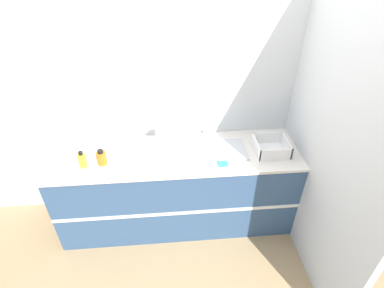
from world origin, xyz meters
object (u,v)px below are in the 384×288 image
(paper_towel_roll, at_px, (163,137))
(bottle_amber, at_px, (102,158))
(sink, at_px, (215,150))
(bottle_yellow, at_px, (82,160))
(dish_rack, at_px, (271,148))

(paper_towel_roll, distance_m, bottle_amber, 0.59)
(sink, distance_m, bottle_yellow, 1.23)
(bottle_yellow, height_order, bottle_amber, bottle_yellow)
(dish_rack, height_order, bottle_amber, bottle_amber)
(paper_towel_roll, relative_size, bottle_yellow, 1.74)
(bottle_amber, bearing_deg, dish_rack, 1.54)
(paper_towel_roll, relative_size, dish_rack, 0.93)
(sink, xyz_separation_m, bottle_yellow, (-1.22, -0.13, 0.06))
(paper_towel_roll, height_order, bottle_amber, paper_towel_roll)
(sink, height_order, bottle_yellow, sink)
(sink, bearing_deg, bottle_amber, -174.57)
(sink, height_order, paper_towel_roll, paper_towel_roll)
(sink, distance_m, paper_towel_roll, 0.52)
(dish_rack, distance_m, bottle_amber, 1.59)
(paper_towel_roll, height_order, dish_rack, paper_towel_roll)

